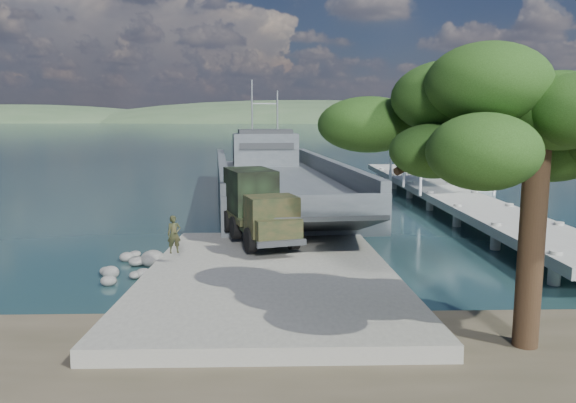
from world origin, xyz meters
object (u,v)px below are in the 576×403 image
(soldier, at_px, (174,243))
(sailboat_near, at_px, (484,185))
(military_truck, at_px, (257,206))
(sailboat_far, at_px, (416,173))
(overhang_tree, at_px, (509,129))
(pier, at_px, (441,183))
(landing_craft, at_px, (277,187))

(soldier, height_order, sailboat_near, sailboat_near)
(sailboat_near, bearing_deg, military_truck, -116.94)
(military_truck, distance_m, sailboat_far, 37.58)
(soldier, height_order, overhang_tree, overhang_tree)
(pier, distance_m, landing_craft, 13.10)
(military_truck, relative_size, soldier, 4.80)
(overhang_tree, bearing_deg, soldier, 141.47)
(sailboat_near, distance_m, sailboat_far, 10.79)
(military_truck, bearing_deg, pier, 29.55)
(landing_craft, xyz_separation_m, sailboat_near, (19.41, 5.57, -0.57))
(military_truck, bearing_deg, sailboat_far, 46.89)
(soldier, distance_m, overhang_tree, 14.51)
(military_truck, relative_size, sailboat_near, 1.22)
(sailboat_near, bearing_deg, soldier, -116.50)
(pier, relative_size, landing_craft, 1.16)
(landing_craft, xyz_separation_m, soldier, (-4.56, -22.32, 0.40))
(sailboat_far, bearing_deg, pier, -111.12)
(landing_craft, relative_size, soldier, 23.45)
(pier, height_order, sailboat_far, sailboat_far)
(pier, distance_m, sailboat_near, 11.58)
(pier, relative_size, soldier, 27.15)
(pier, distance_m, sailboat_far, 19.61)
(pier, height_order, sailboat_near, sailboat_near)
(soldier, bearing_deg, overhang_tree, -60.41)
(sailboat_near, bearing_deg, overhang_tree, -95.95)
(sailboat_near, relative_size, sailboat_far, 0.84)
(military_truck, height_order, sailboat_far, sailboat_far)
(military_truck, xyz_separation_m, sailboat_near, (20.54, 23.52, -1.88))
(sailboat_near, xyz_separation_m, sailboat_far, (-3.82, 10.09, 0.06))
(overhang_tree, bearing_deg, military_truck, 119.29)
(landing_craft, bearing_deg, sailboat_near, 10.19)
(soldier, height_order, sailboat_far, sailboat_far)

